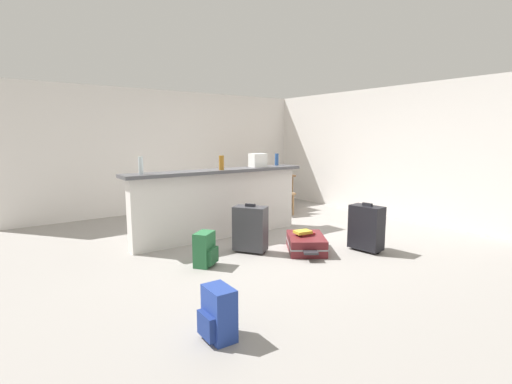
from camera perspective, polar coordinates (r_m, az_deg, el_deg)
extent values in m
cube|color=gray|center=(5.88, 0.67, -7.31)|extent=(13.00, 13.00, 0.05)
cube|color=silver|center=(8.31, -12.12, 6.06)|extent=(6.60, 0.10, 2.50)
cube|color=silver|center=(8.06, 17.05, 5.80)|extent=(0.10, 6.00, 2.50)
cube|color=silver|center=(5.88, -5.51, -2.02)|extent=(2.80, 0.20, 1.01)
cube|color=#4C4C51|center=(5.81, -5.59, 3.15)|extent=(2.96, 0.40, 0.05)
cylinder|color=silver|center=(5.29, -16.96, 3.85)|extent=(0.06, 0.06, 0.24)
cylinder|color=#9E661E|center=(5.71, -5.22, 4.42)|extent=(0.08, 0.08, 0.22)
cylinder|color=#284C89|center=(6.57, 3.14, 4.91)|extent=(0.07, 0.07, 0.20)
cube|color=silver|center=(6.23, 0.28, 4.80)|extent=(0.26, 0.18, 0.22)
cube|color=brown|center=(8.12, 1.27, 2.44)|extent=(1.10, 0.80, 0.04)
cylinder|color=brown|center=(7.60, -0.11, -0.79)|extent=(0.06, 0.06, 0.70)
cylinder|color=brown|center=(8.21, 5.42, -0.13)|extent=(0.06, 0.06, 0.70)
cylinder|color=brown|center=(8.16, -2.93, -0.16)|extent=(0.06, 0.06, 0.70)
cylinder|color=brown|center=(8.73, 2.45, 0.41)|extent=(0.06, 0.06, 0.70)
cube|color=#9E754C|center=(7.60, 4.00, -0.20)|extent=(0.48, 0.48, 0.04)
cube|color=#9E754C|center=(7.73, 3.41, 1.89)|extent=(0.40, 0.12, 0.48)
cylinder|color=#9E754C|center=(7.43, 3.46, -2.16)|extent=(0.04, 0.04, 0.41)
cylinder|color=#9E754C|center=(7.58, 5.62, -1.98)|extent=(0.04, 0.04, 0.41)
cylinder|color=#9E754C|center=(7.71, 2.38, -1.76)|extent=(0.04, 0.04, 0.41)
cylinder|color=#9E754C|center=(7.85, 4.49, -1.59)|extent=(0.04, 0.04, 0.41)
cube|color=maroon|center=(5.29, 7.55, -7.67)|extent=(0.79, 0.83, 0.22)
cube|color=gray|center=(5.29, 7.55, -7.67)|extent=(0.80, 0.85, 0.02)
cube|color=#2D2D33|center=(4.90, 8.24, -9.00)|extent=(0.23, 0.22, 0.02)
cube|color=#38383D|center=(5.16, -0.86, -5.50)|extent=(0.44, 0.50, 0.60)
cylinder|color=black|center=(5.31, -2.78, -8.46)|extent=(0.06, 0.07, 0.06)
cylinder|color=black|center=(5.17, 1.13, -8.90)|extent=(0.06, 0.07, 0.06)
cube|color=#232328|center=(5.09, -0.87, -2.00)|extent=(0.11, 0.14, 0.04)
cube|color=#233D93|center=(3.10, -5.56, -17.68)|extent=(0.19, 0.29, 0.42)
cube|color=navy|center=(3.09, -7.44, -19.35)|extent=(0.07, 0.22, 0.19)
cube|color=black|center=(3.21, -4.53, -17.15)|extent=(0.03, 0.04, 0.36)
cube|color=black|center=(3.10, -3.20, -18.10)|extent=(0.03, 0.04, 0.36)
cube|color=#286B3D|center=(4.69, -7.79, -8.51)|extent=(0.33, 0.31, 0.42)
cube|color=#205530|center=(4.67, -6.53, -9.52)|extent=(0.21, 0.18, 0.19)
cube|color=black|center=(4.68, -9.27, -8.86)|extent=(0.04, 0.04, 0.36)
cube|color=black|center=(4.80, -8.52, -8.40)|extent=(0.04, 0.04, 0.36)
cube|color=black|center=(5.43, 16.27, -5.13)|extent=(0.29, 0.46, 0.60)
cylinder|color=black|center=(5.60, 14.46, -7.82)|extent=(0.04, 0.06, 0.06)
cylinder|color=black|center=(5.41, 17.88, -8.53)|extent=(0.04, 0.06, 0.06)
cube|color=#232328|center=(5.36, 16.41, -1.81)|extent=(0.06, 0.14, 0.04)
cube|color=#AD2D2D|center=(5.31, 7.47, -6.20)|extent=(0.23, 0.18, 0.03)
cube|color=gold|center=(5.25, 7.06, -5.99)|extent=(0.24, 0.20, 0.04)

